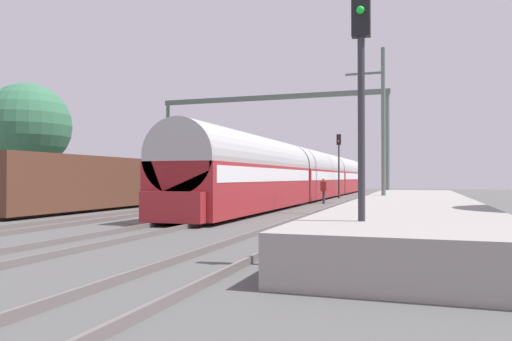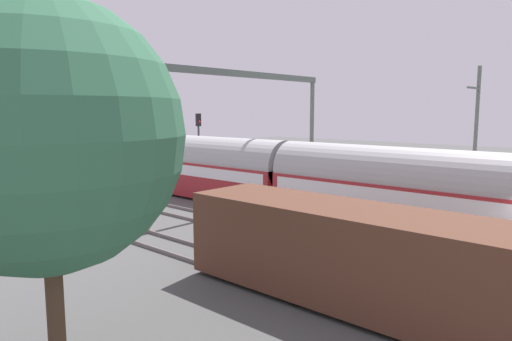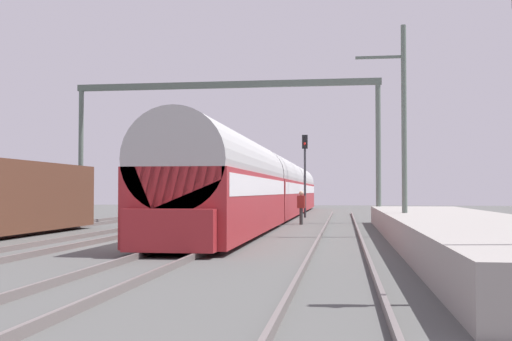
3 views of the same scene
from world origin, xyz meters
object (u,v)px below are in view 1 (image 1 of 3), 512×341
(passenger_train, at_px, (313,175))
(railway_signal_far, at_px, (339,158))
(freight_car, at_px, (83,183))
(catenary_gantry, at_px, (270,121))
(person_crossing, at_px, (324,188))
(railway_signal_near, at_px, (361,92))

(passenger_train, bearing_deg, railway_signal_far, 35.08)
(freight_car, relative_size, railway_signal_far, 2.40)
(freight_car, relative_size, catenary_gantry, 0.75)
(passenger_train, distance_m, railway_signal_far, 2.76)
(freight_car, relative_size, person_crossing, 7.51)
(railway_signal_near, relative_size, railway_signal_far, 1.01)
(catenary_gantry, bearing_deg, person_crossing, -25.03)
(railway_signal_near, xyz_separation_m, catenary_gantry, (-9.34, 24.87, 2.49))
(railway_signal_near, relative_size, catenary_gantry, 0.31)
(person_crossing, bearing_deg, passenger_train, 112.93)
(railway_signal_near, bearing_deg, person_crossing, 102.24)
(passenger_train, bearing_deg, catenary_gantry, -111.60)
(railway_signal_far, bearing_deg, freight_car, -118.09)
(railway_signal_far, bearing_deg, catenary_gantry, -121.00)
(passenger_train, height_order, railway_signal_near, railway_signal_near)
(person_crossing, height_order, catenary_gantry, catenary_gantry)
(person_crossing, xyz_separation_m, railway_signal_far, (-0.33, 8.81, 2.41))
(passenger_train, relative_size, railway_signal_far, 9.09)
(freight_car, distance_m, catenary_gantry, 15.09)
(catenary_gantry, bearing_deg, railway_signal_near, -69.41)
(passenger_train, distance_m, catenary_gantry, 7.05)
(passenger_train, distance_m, freight_car, 20.23)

